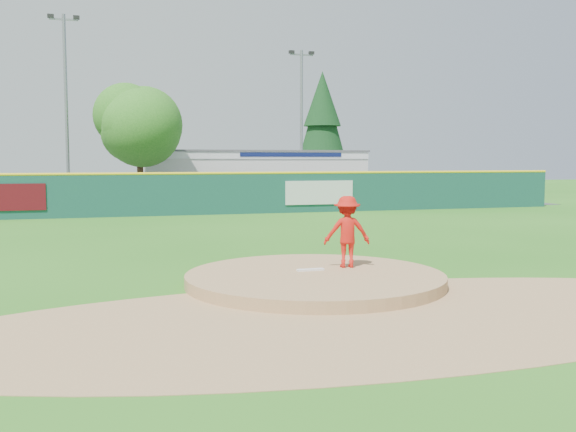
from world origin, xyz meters
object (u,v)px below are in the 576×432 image
object	(u,v)px
van	(243,192)
deciduous_tree	(139,126)
pool_building_grp	(249,174)
light_pole_left	(66,101)
light_pole_right	(301,117)
pitcher	(347,232)
conifer_tree	(322,124)

from	to	relation	value
van	deciduous_tree	bearing A→B (deg)	86.98
van	pool_building_grp	xyz separation A→B (m)	(1.88, 6.54, 0.96)
van	light_pole_left	bearing A→B (deg)	74.03
pool_building_grp	deciduous_tree	size ratio (longest dim) A/B	2.07
van	light_pole_left	distance (m)	11.55
light_pole_right	pitcher	bearing A→B (deg)	-105.81
pool_building_grp	light_pole_left	distance (m)	13.72
pitcher	van	bearing A→B (deg)	-85.22
pool_building_grp	light_pole_left	bearing A→B (deg)	-157.40
van	conifer_tree	world-z (taller)	conifer_tree
pitcher	van	world-z (taller)	pitcher
conifer_tree	light_pole_left	world-z (taller)	light_pole_left
pitcher	conifer_tree	bearing A→B (deg)	-96.72
van	light_pole_right	bearing A→B (deg)	-61.35
pitcher	light_pole_left	xyz separation A→B (m)	(-6.93, 26.49, 5.00)
pitcher	van	xyz separation A→B (m)	(3.19, 24.95, -0.34)
van	light_pole_left	xyz separation A→B (m)	(-10.12, 1.54, 5.34)
van	deciduous_tree	distance (m)	7.24
pool_building_grp	deciduous_tree	bearing A→B (deg)	-138.84
pitcher	light_pole_right	xyz separation A→B (m)	(8.07, 28.49, 4.49)
deciduous_tree	pool_building_grp	bearing A→B (deg)	41.16
van	deciduous_tree	size ratio (longest dim) A/B	0.67
van	pitcher	bearing A→B (deg)	165.40
pool_building_grp	conifer_tree	distance (m)	8.95
light_pole_left	van	bearing A→B (deg)	-8.66
pitcher	deciduous_tree	bearing A→B (deg)	-71.11
pitcher	deciduous_tree	distance (m)	24.91
deciduous_tree	light_pole_left	world-z (taller)	light_pole_left
van	light_pole_left	size ratio (longest dim) A/B	0.45
light_pole_right	deciduous_tree	bearing A→B (deg)	-160.02
pitcher	van	size ratio (longest dim) A/B	0.32
van	light_pole_right	size ratio (longest dim) A/B	0.49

